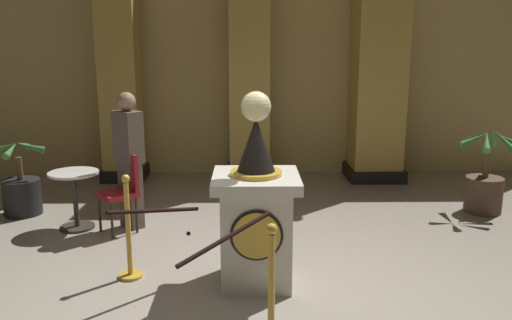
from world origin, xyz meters
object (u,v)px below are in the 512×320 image
Objects in this scene: stanchion_far at (271,311)px; potted_palm_left at (22,191)px; potted_palm_right at (485,185)px; bystander_guest at (129,157)px; cafe_table at (75,192)px; cafe_chair_red at (122,186)px; pedestal_clock at (256,213)px; stanchion_near at (129,242)px.

stanchion_far and potted_palm_left have the same top height.
bystander_guest is at bearing -173.43° from potted_palm_right.
cafe_table is (0.90, -0.57, 0.15)m from potted_palm_left.
cafe_table is at bearing -173.88° from potted_palm_right.
stanchion_far is at bearing -46.48° from potted_palm_left.
stanchion_far is at bearing -60.27° from bystander_guest.
cafe_chair_red is (-1.68, 2.68, 0.22)m from stanchion_far.
cafe_chair_red reaches higher than cafe_table.
pedestal_clock is 2.20m from bystander_guest.
stanchion_near is at bearing 173.77° from pedestal_clock.
bystander_guest is (-1.61, 2.82, 0.54)m from stanchion_far.
pedestal_clock is 2.15m from cafe_chair_red.
bystander_guest reaches higher than cafe_chair_red.
stanchion_far is 1.00× the size of potted_palm_left.
stanchion_far is 1.07× the size of cafe_chair_red.
bystander_guest is 1.75× the size of cafe_chair_red.
potted_palm_left is 0.61× the size of bystander_guest.
bystander_guest is 0.36m from cafe_chair_red.
potted_palm_right reaches higher than stanchion_near.
potted_palm_right is at bearing 24.54° from stanchion_near.
pedestal_clock is 3.78m from potted_palm_right.
potted_palm_left is 1.67m from cafe_chair_red.
stanchion_near is at bearing -78.78° from bystander_guest.
stanchion_far is 3.29m from bystander_guest.
cafe_table is at bearing -32.50° from potted_palm_left.
bystander_guest is at bearing 3.08° from cafe_table.
stanchion_near is at bearing -155.46° from potted_palm_right.
potted_palm_left is 0.86× the size of potted_palm_right.
cafe_chair_red is at bearing -116.59° from bystander_guest.
stanchion_near is 1.90m from stanchion_far.
potted_palm_left is (-1.86, 1.99, -0.05)m from stanchion_near.
potted_palm_left is 1.07× the size of cafe_chair_red.
bystander_guest is at bearing 133.75° from pedestal_clock.
stanchion_far is 1.42× the size of cafe_table.
potted_palm_right is 0.71× the size of bystander_guest.
pedestal_clock is 2.54× the size of cafe_table.
bystander_guest reaches higher than potted_palm_right.
pedestal_clock is 1.79× the size of potted_palm_left.
potted_palm_right reaches higher than cafe_chair_red.
cafe_chair_red is at bearing 137.61° from pedestal_clock.
stanchion_near reaches higher than potted_palm_left.
potted_palm_right is (3.12, 2.12, -0.31)m from pedestal_clock.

